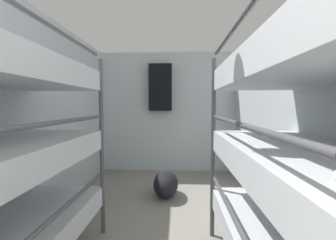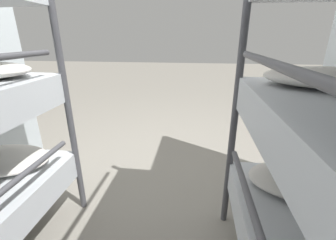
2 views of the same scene
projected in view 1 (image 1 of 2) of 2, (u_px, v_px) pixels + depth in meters
name	position (u px, v px, depth m)	size (l,w,h in m)	color
wall_left	(19.00, 119.00, 2.20)	(0.06, 4.80, 2.36)	silver
wall_right	(301.00, 120.00, 2.08)	(0.06, 4.80, 2.36)	silver
wall_back	(167.00, 112.00, 4.50)	(2.77, 0.06, 2.36)	silver
bunk_stack_right_near	(311.00, 166.00, 1.22)	(0.79, 1.89, 1.81)	#4C4C51
duffel_bag	(166.00, 184.00, 3.25)	(0.36, 0.57, 0.36)	black
hanging_coat	(160.00, 87.00, 4.33)	(0.44, 0.12, 0.90)	black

